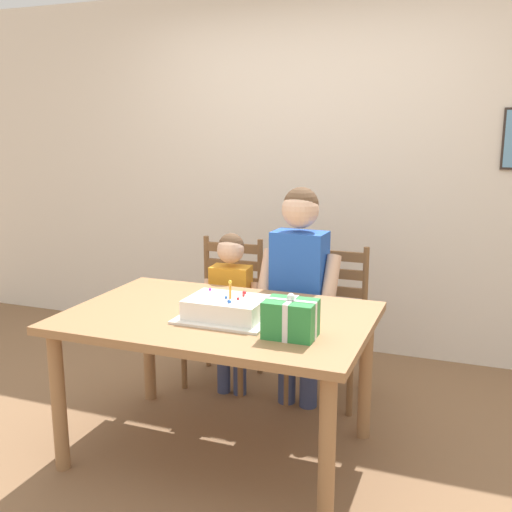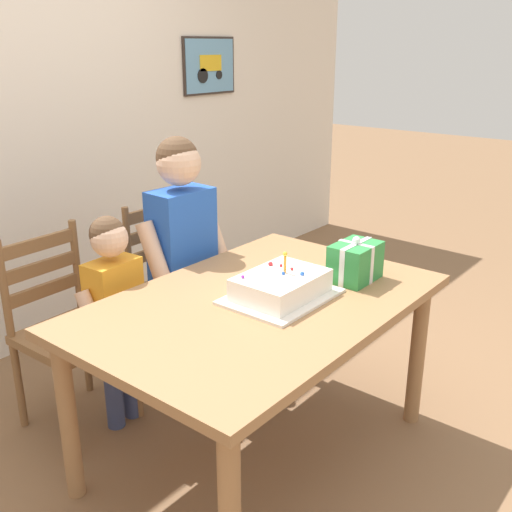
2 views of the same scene
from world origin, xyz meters
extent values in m
plane|color=#846042|center=(0.00, 0.00, 0.00)|extent=(20.00, 20.00, 0.00)
cube|color=silver|center=(0.00, 1.71, 1.30)|extent=(6.40, 0.08, 2.60)
cube|color=#9E7047|center=(0.00, 0.00, 0.72)|extent=(1.47, 0.98, 0.04)
cylinder|color=#9E7047|center=(-0.65, -0.41, 0.35)|extent=(0.07, 0.07, 0.70)
cylinder|color=#9E7047|center=(0.65, -0.41, 0.35)|extent=(0.07, 0.07, 0.70)
cylinder|color=#9E7047|center=(-0.65, 0.41, 0.35)|extent=(0.07, 0.07, 0.70)
cylinder|color=#9E7047|center=(0.65, 0.41, 0.35)|extent=(0.07, 0.07, 0.70)
cube|color=white|center=(0.07, -0.06, 0.74)|extent=(0.44, 0.34, 0.01)
cube|color=white|center=(0.07, -0.06, 0.80)|extent=(0.36, 0.26, 0.09)
cylinder|color=orange|center=(0.09, -0.06, 0.88)|extent=(0.01, 0.01, 0.07)
sphere|color=yellow|center=(0.09, -0.06, 0.92)|extent=(0.02, 0.02, 0.02)
sphere|color=red|center=(0.13, -0.01, 0.85)|extent=(0.01, 0.01, 0.01)
sphere|color=red|center=(0.13, -0.06, 0.85)|extent=(0.01, 0.01, 0.01)
sphere|color=purple|center=(-0.06, 0.03, 0.85)|extent=(0.01, 0.01, 0.01)
sphere|color=red|center=(0.12, 0.04, 0.85)|extent=(0.02, 0.02, 0.02)
sphere|color=blue|center=(0.11, -0.13, 0.85)|extent=(0.02, 0.02, 0.02)
sphere|color=blue|center=(0.07, -0.07, 0.85)|extent=(0.01, 0.01, 0.01)
cube|color=#2D8E42|center=(0.43, -0.19, 0.82)|extent=(0.22, 0.16, 0.16)
cube|color=white|center=(0.43, -0.19, 0.82)|extent=(0.23, 0.02, 0.17)
cube|color=white|center=(0.43, -0.19, 0.82)|extent=(0.02, 0.16, 0.17)
sphere|color=white|center=(0.43, -0.19, 0.92)|extent=(0.04, 0.04, 0.04)
cube|color=brown|center=(-0.34, 0.81, 0.45)|extent=(0.43, 0.43, 0.04)
cylinder|color=brown|center=(-0.15, 0.62, 0.21)|extent=(0.04, 0.04, 0.43)
cylinder|color=brown|center=(-0.53, 0.61, 0.21)|extent=(0.04, 0.04, 0.43)
cylinder|color=brown|center=(-0.16, 1.00, 0.21)|extent=(0.04, 0.04, 0.43)
cylinder|color=brown|center=(-0.54, 0.99, 0.21)|extent=(0.04, 0.04, 0.43)
cylinder|color=brown|center=(-0.16, 1.00, 0.70)|extent=(0.04, 0.04, 0.45)
cylinder|color=brown|center=(-0.54, 0.99, 0.70)|extent=(0.04, 0.04, 0.45)
cube|color=brown|center=(-0.35, 1.00, 0.63)|extent=(0.36, 0.04, 0.06)
cube|color=brown|center=(-0.35, 1.00, 0.74)|extent=(0.36, 0.04, 0.06)
cube|color=brown|center=(-0.35, 1.00, 0.85)|extent=(0.36, 0.04, 0.06)
cube|color=brown|center=(0.34, 0.81, 0.45)|extent=(0.42, 0.42, 0.04)
cylinder|color=brown|center=(0.53, 0.62, 0.21)|extent=(0.04, 0.04, 0.43)
cylinder|color=brown|center=(0.15, 0.62, 0.21)|extent=(0.04, 0.04, 0.43)
cylinder|color=brown|center=(0.53, 1.00, 0.21)|extent=(0.04, 0.04, 0.43)
cylinder|color=brown|center=(0.15, 1.00, 0.21)|extent=(0.04, 0.04, 0.43)
cylinder|color=brown|center=(0.53, 1.00, 0.70)|extent=(0.04, 0.04, 0.45)
cylinder|color=brown|center=(0.15, 1.00, 0.70)|extent=(0.04, 0.04, 0.45)
cube|color=brown|center=(0.34, 1.00, 0.63)|extent=(0.36, 0.03, 0.06)
cube|color=brown|center=(0.34, 1.00, 0.74)|extent=(0.36, 0.03, 0.06)
cube|color=brown|center=(0.34, 1.00, 0.85)|extent=(0.36, 0.03, 0.06)
cylinder|color=#38426B|center=(0.28, 0.65, 0.25)|extent=(0.11, 0.11, 0.49)
cylinder|color=#38426B|center=(0.14, 0.66, 0.25)|extent=(0.11, 0.11, 0.49)
cube|color=blue|center=(0.21, 0.65, 0.77)|extent=(0.31, 0.20, 0.56)
cylinder|color=#E0B293|center=(0.40, 0.61, 0.75)|extent=(0.09, 0.24, 0.37)
cylinder|color=#E0B293|center=(0.02, 0.62, 0.75)|extent=(0.09, 0.24, 0.37)
sphere|color=#E0B293|center=(0.21, 0.65, 1.18)|extent=(0.21, 0.21, 0.21)
sphere|color=brown|center=(0.21, 0.66, 1.20)|extent=(0.20, 0.20, 0.20)
cylinder|color=#38426B|center=(-0.16, 0.66, 0.19)|extent=(0.08, 0.08, 0.38)
cylinder|color=#38426B|center=(-0.27, 0.65, 0.19)|extent=(0.08, 0.08, 0.38)
cube|color=orange|center=(-0.22, 0.65, 0.60)|extent=(0.25, 0.16, 0.43)
cylinder|color=#E0B293|center=(-0.06, 0.64, 0.58)|extent=(0.08, 0.18, 0.29)
cylinder|color=#E0B293|center=(-0.36, 0.61, 0.58)|extent=(0.08, 0.18, 0.29)
sphere|color=#E0B293|center=(-0.22, 0.65, 0.92)|extent=(0.16, 0.16, 0.16)
sphere|color=brown|center=(-0.22, 0.66, 0.94)|extent=(0.15, 0.15, 0.15)
camera|label=1|loc=(1.15, -2.51, 1.62)|focal=41.52mm
camera|label=2|loc=(-1.70, -1.36, 1.70)|focal=41.70mm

